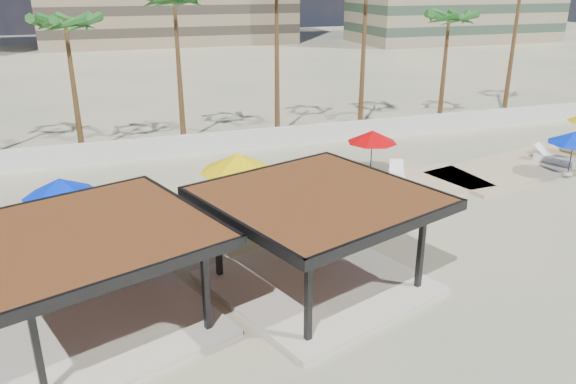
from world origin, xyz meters
name	(u,v)px	position (x,y,z in m)	size (l,w,h in m)	color
ground	(355,276)	(0.00, 0.00, 0.00)	(200.00, 200.00, 0.00)	tan
promenade	(325,192)	(2.00, 7.67, 0.06)	(44.45, 7.97, 0.24)	#C6B284
boundary_wall	(241,140)	(0.00, 16.00, 0.60)	(56.00, 0.30, 1.20)	silver
pavilion_central	(318,231)	(-1.49, -0.13, 1.96)	(8.24, 8.24, 3.28)	beige
pavilion_west	(95,269)	(-8.34, -0.34, 1.89)	(8.00, 8.00, 3.17)	beige
umbrella_b	(238,163)	(-2.66, 5.80, 2.60)	(3.33, 3.33, 2.81)	beige
umbrella_c	(372,137)	(5.12, 9.20, 2.13)	(2.78, 2.78, 2.27)	beige
umbrella_d	(575,138)	(14.64, 5.80, 2.13)	(3.36, 3.36, 2.27)	beige
umbrella_f	(60,187)	(-9.43, 5.80, 2.32)	(2.83, 2.83, 2.49)	beige
lounger_a	(205,211)	(-4.00, 6.39, 0.39)	(1.21, 2.45, 0.89)	white
lounger_b	(397,178)	(5.78, 7.60, 0.39)	(1.59, 2.34, 0.85)	white
lounger_c	(554,159)	(15.45, 7.65, 0.39)	(1.57, 2.39, 0.87)	white
palm_c	(66,28)	(-9.00, 18.10, 7.11)	(3.00, 3.00, 8.21)	brown
palm_d	(175,5)	(-3.00, 18.90, 8.16)	(3.00, 3.00, 9.33)	brown
palm_g	(449,21)	(15.00, 18.20, 6.92)	(3.00, 3.00, 8.01)	brown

